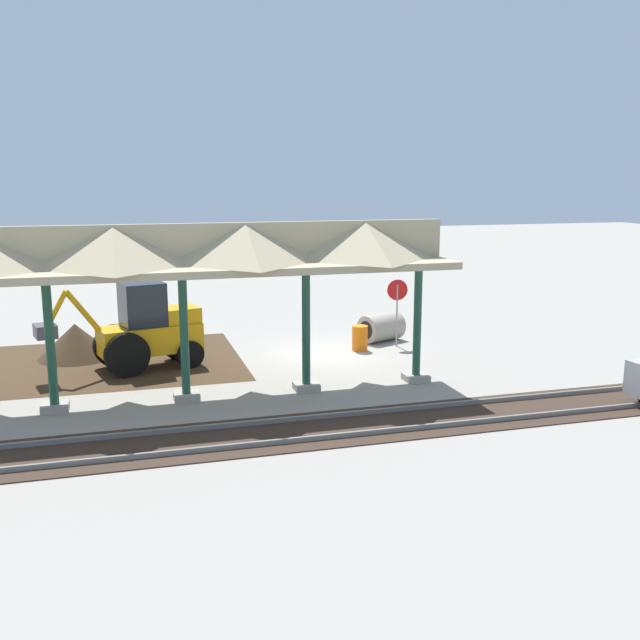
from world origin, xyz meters
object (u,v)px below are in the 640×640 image
Objects in this scene: stop_sign at (397,298)px; backhoe at (146,330)px; traffic_barrel at (360,338)px; concrete_pipe at (381,327)px.

backhoe is (8.97, 0.66, -0.51)m from stop_sign.
stop_sign is at bearing -175.76° from backhoe.
traffic_barrel is (1.51, 0.26, -1.33)m from stop_sign.
backhoe is 7.51m from traffic_barrel.
concrete_pipe is 1.75m from traffic_barrel.
concrete_pipe is (-8.73, -1.60, -0.75)m from backhoe.
backhoe is 2.78× the size of concrete_pipe.
backhoe is at bearing 10.38° from concrete_pipe.
concrete_pipe is at bearing -136.78° from traffic_barrel.
stop_sign reaches higher than traffic_barrel.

